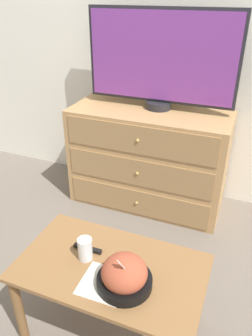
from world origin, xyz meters
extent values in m
plane|color=#70665B|center=(0.00, 0.00, 0.00)|extent=(12.00, 12.00, 0.00)
cube|color=white|center=(0.00, 0.03, 1.30)|extent=(12.00, 0.05, 2.60)
cube|color=tan|center=(-0.15, -0.27, 0.38)|extent=(1.15, 0.47, 0.75)
cube|color=#A1794C|center=(-0.15, -0.51, 0.13)|extent=(1.05, 0.01, 0.20)
sphere|color=tan|center=(-0.15, -0.51, 0.13)|extent=(0.02, 0.02, 0.02)
cube|color=#A1794C|center=(-0.15, -0.51, 0.38)|extent=(1.05, 0.01, 0.20)
sphere|color=tan|center=(-0.15, -0.51, 0.38)|extent=(0.02, 0.02, 0.02)
cube|color=#A1794C|center=(-0.15, -0.51, 0.63)|extent=(1.05, 0.01, 0.20)
sphere|color=tan|center=(-0.15, -0.51, 0.63)|extent=(0.02, 0.02, 0.02)
cylinder|color=#232328|center=(-0.11, -0.19, 0.78)|extent=(0.18, 0.18, 0.05)
cube|color=#232328|center=(-0.11, -0.19, 1.11)|extent=(1.04, 0.04, 0.61)
cube|color=#7A3893|center=(-0.11, -0.21, 1.11)|extent=(1.00, 0.01, 0.57)
cube|color=olive|center=(0.06, -1.42, 0.42)|extent=(0.84, 0.49, 0.02)
cylinder|color=brown|center=(-0.32, -1.63, 0.21)|extent=(0.04, 0.04, 0.41)
cylinder|color=brown|center=(-0.32, -1.22, 0.21)|extent=(0.04, 0.04, 0.41)
cylinder|color=brown|center=(0.44, -1.22, 0.21)|extent=(0.04, 0.04, 0.41)
cylinder|color=black|center=(0.16, -1.50, 0.45)|extent=(0.23, 0.23, 0.04)
ellipsoid|color=#AD4C33|center=(0.16, -1.50, 0.51)|extent=(0.19, 0.19, 0.14)
cube|color=white|center=(0.18, -1.51, 0.53)|extent=(0.05, 0.07, 0.14)
cube|color=white|center=(0.16, -1.54, 0.60)|extent=(0.03, 0.03, 0.03)
cylinder|color=#9E6638|center=(-0.06, -1.42, 0.47)|extent=(0.06, 0.06, 0.07)
cylinder|color=white|center=(-0.06, -1.42, 0.49)|extent=(0.07, 0.07, 0.11)
cube|color=silver|center=(0.07, -1.52, 0.44)|extent=(0.19, 0.19, 0.00)
cube|color=black|center=(-0.08, -1.37, 0.44)|extent=(0.14, 0.02, 0.02)
camera|label=1|loc=(0.52, -2.37, 1.52)|focal=35.00mm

